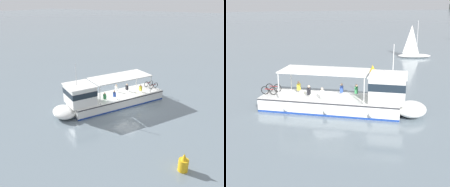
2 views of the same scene
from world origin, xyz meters
TOP-DOWN VIEW (x-y plane):
  - ground_plane at (0.00, 0.00)m, footprint 400.00×400.00m
  - ferry_main at (2.33, 1.13)m, footprint 8.97×12.58m
  - channel_buoy at (-7.88, 7.26)m, footprint 0.70×0.70m

SIDE VIEW (x-z plane):
  - ground_plane at x=0.00m, z-range 0.00..0.00m
  - channel_buoy at x=-7.88m, z-range -0.13..1.27m
  - ferry_main at x=2.33m, z-range -1.64..3.68m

